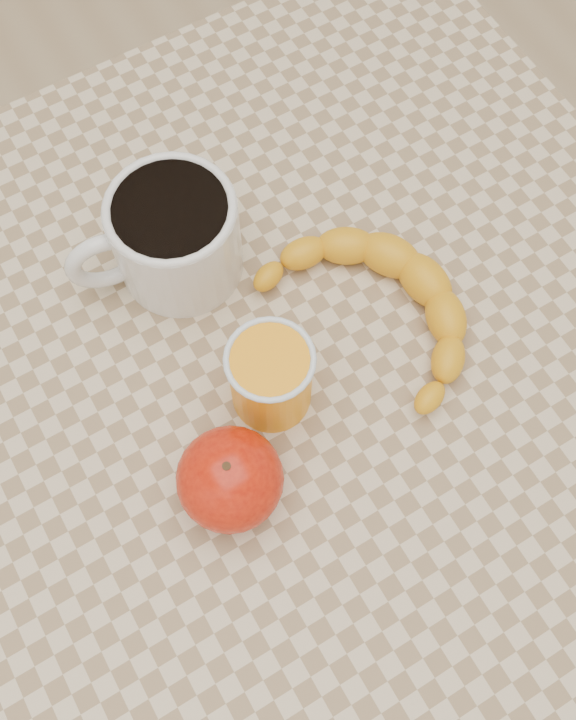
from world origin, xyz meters
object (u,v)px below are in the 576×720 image
orange_juice_glass (271,377)px  banana (378,308)px  coffee_mug (172,235)px  apple (230,479)px  table (288,401)px

orange_juice_glass → banana: (0.12, 0.02, -0.03)m
coffee_mug → apple: (-0.06, -0.21, -0.01)m
banana → coffee_mug: bearing=123.4°
coffee_mug → apple: 0.22m
apple → banana: (0.19, 0.07, -0.02)m
table → apple: bearing=-143.1°
apple → table: bearing=36.9°
table → banana: 0.14m
coffee_mug → banana: coffee_mug is taller
banana → orange_juice_glass: bearing=178.9°
orange_juice_glass → apple: bearing=-140.9°
coffee_mug → orange_juice_glass: bearing=-86.6°
orange_juice_glass → apple: orange_juice_glass is taller
apple → banana: apple is taller
table → coffee_mug: (-0.03, 0.14, 0.14)m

